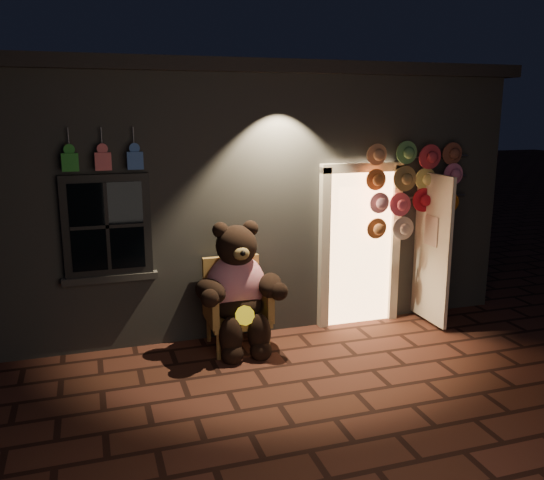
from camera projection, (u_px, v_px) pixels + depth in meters
name	position (u px, v px, depth m)	size (l,w,h in m)	color
ground	(303.00, 381.00, 6.23)	(60.00, 60.00, 0.00)	#4D261D
shop_building	(219.00, 180.00, 9.55)	(7.30, 5.95, 3.51)	slate
wicker_armchair	(236.00, 303.00, 7.08)	(0.75, 0.68, 1.09)	#A68040
teddy_bear	(238.00, 289.00, 6.90)	(1.17, 0.90, 1.60)	#C91540
hat_rack	(413.00, 186.00, 7.60)	(1.54, 0.22, 2.45)	#59595E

